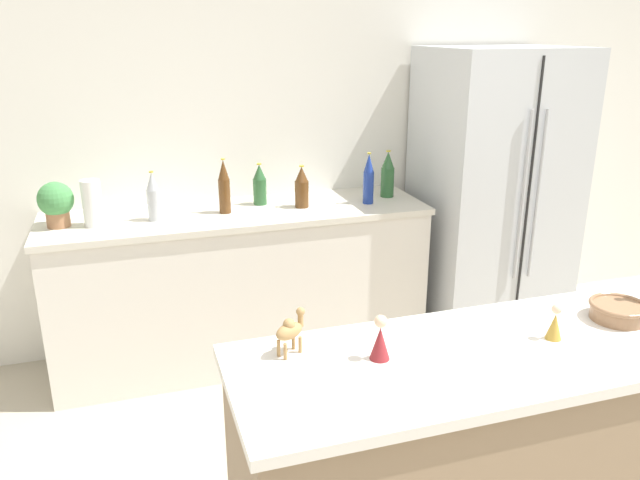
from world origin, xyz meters
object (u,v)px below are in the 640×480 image
Objects in this scene: paper_towel_roll at (92,203)px; back_bottle_0 at (369,179)px; camel_figurine at (290,330)px; back_bottle_4 at (302,187)px; back_bottle_2 at (224,187)px; back_bottle_3 at (388,175)px; wise_man_figurine_crimson at (380,340)px; potted_plant at (56,202)px; wise_man_figurine_blue at (555,324)px; back_bottle_5 at (260,185)px; refrigerator at (492,196)px; fruit_bowl at (618,310)px; back_bottle_1 at (153,197)px.

paper_towel_roll is 1.54m from back_bottle_0.
back_bottle_0 reaches higher than camel_figurine.
back_bottle_0 is at bearing -5.71° from back_bottle_4.
paper_towel_roll is 1.75× the size of camel_figurine.
back_bottle_2 reaches higher than back_bottle_3.
back_bottle_3 is at bearing 65.93° from wise_man_figurine_crimson.
potted_plant is 1.99× the size of wise_man_figurine_blue.
back_bottle_0 is 0.98× the size of back_bottle_2.
back_bottle_5 is at bearing 148.45° from back_bottle_4.
back_bottle_3 is 0.79m from back_bottle_5.
paper_towel_roll reaches higher than potted_plant.
back_bottle_5 is (-0.61, 0.17, -0.03)m from back_bottle_0.
back_bottle_4 is (0.44, -0.02, -0.03)m from back_bottle_2.
refrigerator is 2.35m from wise_man_figurine_crimson.
wise_man_figurine_blue is (0.83, -0.16, -0.03)m from camel_figurine.
wise_man_figurine_crimson is at bearing -179.99° from fruit_bowl.
back_bottle_3 is at bearing 2.88° from back_bottle_2.
back_bottle_3 is at bearing 2.91° from paper_towel_roll.
paper_towel_roll is 1.27× the size of fruit_bowl.
potted_plant is 0.87m from back_bottle_2.
wise_man_figurine_crimson is (-0.68, -1.79, -0.04)m from back_bottle_0.
back_bottle_1 is 0.94× the size of back_bottle_3.
back_bottle_4 is (-0.40, 0.04, -0.03)m from back_bottle_0.
refrigerator is at bearing 49.54° from wise_man_figurine_crimson.
back_bottle_4 and back_bottle_5 have the same top height.
back_bottle_2 is 1.26× the size of back_bottle_4.
back_bottle_1 is at bearing 178.53° from back_bottle_0.
back_bottle_0 is (-0.84, 0.01, 0.17)m from refrigerator.
refrigerator reaches higher than back_bottle_0.
potted_plant is 0.18m from paper_towel_roll.
potted_plant is at bearing 166.18° from paper_towel_roll.
potted_plant is at bearing 176.04° from back_bottle_1.
wise_man_figurine_crimson is at bearing -114.07° from back_bottle_3.
wise_man_figurine_blue is (-0.30, -0.05, 0.02)m from fruit_bowl.
back_bottle_4 is at bearing 177.92° from refrigerator.
fruit_bowl is at bearing -44.19° from potted_plant.
wise_man_figurine_crimson is at bearing -24.06° from camel_figurine.
back_bottle_2 reaches higher than back_bottle_4.
paper_towel_roll is 2.51m from fruit_bowl.
wise_man_figurine_crimson is (-1.52, -1.79, 0.13)m from refrigerator.
paper_towel_roll is at bearing 109.69° from camel_figurine.
refrigerator is at bearing -2.13° from back_bottle_2.
back_bottle_0 is 2.53× the size of wise_man_figurine_blue.
back_bottle_2 is 2.17× the size of wise_man_figurine_crimson.
refrigerator reaches higher than paper_towel_roll.
paper_towel_roll and back_bottle_5 have the same top height.
refrigerator is at bearing -0.36° from back_bottle_0.
fruit_bowl is (1.73, -1.81, -0.04)m from paper_towel_roll.
potted_plant is at bearing 179.48° from back_bottle_2.
back_bottle_5 is at bearing 5.61° from potted_plant.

